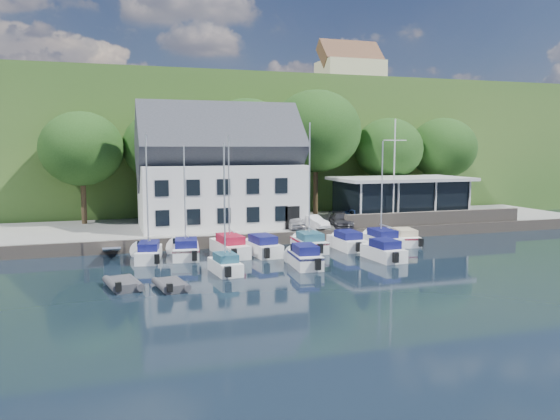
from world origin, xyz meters
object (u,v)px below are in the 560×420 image
at_px(boat_r1_3, 262,244).
at_px(boat_r2_3, 383,249).
at_px(boat_r1_2, 229,191).
at_px(boat_r1_7, 403,236).
at_px(club_pavilion, 400,198).
at_px(boat_r1_6, 382,191).
at_px(flagpole, 394,172).
at_px(dinghy_0, 123,282).
at_px(boat_r2_2, 304,255).
at_px(dinghy_1, 171,284).
at_px(boat_r1_4, 309,193).
at_px(boat_r2_1, 225,210).
at_px(car_dgrey, 341,220).
at_px(boat_r1_1, 185,198).
at_px(car_silver, 294,221).
at_px(car_blue, 360,216).
at_px(harbor_building, 220,178).
at_px(boat_r1_5, 347,240).
at_px(boat_r1_0, 147,202).
at_px(car_white, 312,222).

relative_size(boat_r1_3, boat_r2_3, 1.17).
distance_m(boat_r1_2, boat_r1_7, 15.28).
bearing_deg(club_pavilion, boat_r2_3, -124.08).
relative_size(boat_r1_3, boat_r1_6, 0.68).
relative_size(flagpole, dinghy_0, 3.19).
relative_size(boat_r2_2, dinghy_1, 2.02).
relative_size(boat_r1_4, dinghy_0, 3.01).
bearing_deg(dinghy_0, boat_r2_1, 5.26).
bearing_deg(car_dgrey, boat_r1_1, -149.79).
bearing_deg(boat_r1_1, car_silver, 33.74).
relative_size(car_silver, car_dgrey, 0.85).
relative_size(boat_r1_4, boat_r2_1, 1.10).
bearing_deg(boat_r1_2, car_blue, 17.23).
relative_size(car_silver, dinghy_1, 1.29).
relative_size(boat_r1_2, boat_r1_6, 1.05).
bearing_deg(boat_r2_3, harbor_building, 119.63).
relative_size(harbor_building, boat_r1_7, 2.55).
relative_size(boat_r1_3, boat_r2_1, 0.76).
bearing_deg(car_dgrey, boat_r1_3, -136.84).
distance_m(boat_r1_5, dinghy_1, 16.93).
distance_m(boat_r1_6, boat_r2_2, 10.45).
bearing_deg(boat_r1_6, harbor_building, 141.51).
bearing_deg(boat_r1_3, boat_r1_5, -5.61).
relative_size(car_dgrey, boat_r1_1, 0.48).
height_order(boat_r2_2, dinghy_0, boat_r2_2).
bearing_deg(boat_r1_5, boat_r1_4, 176.14).
distance_m(harbor_building, boat_r1_0, 11.28).
bearing_deg(boat_r1_1, boat_r1_5, 5.71).
xyz_separation_m(car_white, boat_r2_1, (-9.98, -10.45, 2.52)).
bearing_deg(dinghy_0, boat_r1_7, 7.45).
relative_size(boat_r1_2, boat_r1_7, 1.70).
distance_m(boat_r1_0, boat_r2_2, 11.71).
bearing_deg(car_blue, boat_r1_3, -147.01).
bearing_deg(boat_r1_4, boat_r2_1, -142.79).
bearing_deg(club_pavilion, car_dgrey, -156.87).
xyz_separation_m(boat_r1_5, boat_r1_7, (5.31, 0.39, -0.06)).
height_order(flagpole, boat_r1_6, flagpole).
distance_m(boat_r1_0, boat_r1_2, 5.98).
relative_size(boat_r1_1, boat_r1_3, 1.40).
xyz_separation_m(boat_r2_1, dinghy_1, (-3.76, -2.89, -3.78)).
bearing_deg(boat_r2_2, boat_r1_6, 34.63).
height_order(boat_r1_3, boat_r1_6, boat_r1_6).
relative_size(club_pavilion, dinghy_0, 4.39).
relative_size(dinghy_0, dinghy_1, 1.10).
height_order(harbor_building, boat_r1_1, harbor_building).
bearing_deg(boat_r1_1, car_dgrey, 25.59).
distance_m(club_pavilion, boat_r1_3, 18.92).
bearing_deg(car_dgrey, boat_r1_6, -64.69).
bearing_deg(boat_r1_0, car_silver, 32.12).
relative_size(harbor_building, boat_r1_3, 2.32).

